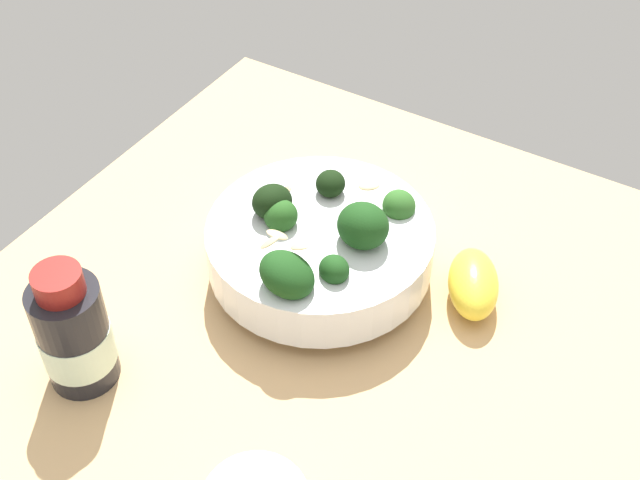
# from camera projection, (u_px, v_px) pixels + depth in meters

# --- Properties ---
(ground_plane) EXTENTS (0.59, 0.59, 0.03)m
(ground_plane) POSITION_uv_depth(u_px,v_px,m) (333.00, 332.00, 0.71)
(ground_plane) COLOR tan
(bowl_of_broccoli) EXTENTS (0.19, 0.19, 0.10)m
(bowl_of_broccoli) POSITION_uv_depth(u_px,v_px,m) (320.00, 244.00, 0.71)
(bowl_of_broccoli) COLOR white
(bowl_of_broccoli) RESTS_ON ground_plane
(lemon_wedge) EXTENTS (0.07, 0.09, 0.04)m
(lemon_wedge) POSITION_uv_depth(u_px,v_px,m) (473.00, 284.00, 0.70)
(lemon_wedge) COLOR yellow
(lemon_wedge) RESTS_ON ground_plane
(bottle_tall) EXTENTS (0.05, 0.05, 0.11)m
(bottle_tall) POSITION_uv_depth(u_px,v_px,m) (74.00, 334.00, 0.63)
(bottle_tall) COLOR black
(bottle_tall) RESTS_ON ground_plane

